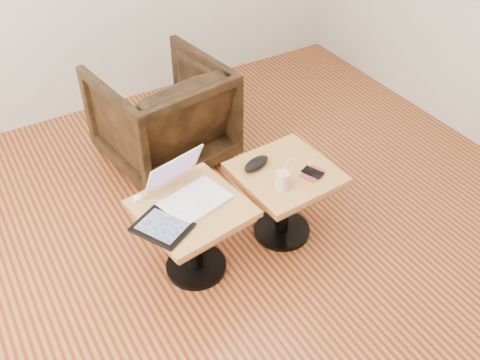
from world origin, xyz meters
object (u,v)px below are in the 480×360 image
side_table_left (193,223)px  side_table_right (285,187)px  striped_cup (282,180)px  armchair (162,115)px  laptop (188,191)px

side_table_left → side_table_right: (0.57, -0.01, 0.00)m
side_table_right → striped_cup: bearing=-136.2°
striped_cup → armchair: 1.16m
striped_cup → armchair: armchair is taller
side_table_left → side_table_right: bearing=-9.0°
striped_cup → side_table_left: bearing=166.3°
side_table_right → laptop: size_ratio=1.37×
laptop → armchair: (0.27, 0.95, -0.16)m
side_table_right → striped_cup: 0.22m
side_table_left → striped_cup: (0.47, -0.12, 0.17)m
armchair → laptop: bearing=65.8°
laptop → striped_cup: (0.46, -0.18, 0.00)m
laptop → striped_cup: size_ratio=4.00×
side_table_right → armchair: 1.06m
side_table_right → armchair: size_ratio=0.70×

